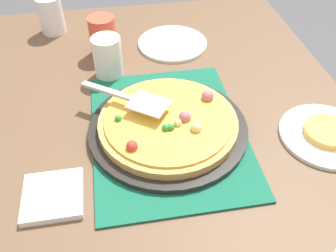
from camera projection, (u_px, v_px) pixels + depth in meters
dining_table at (168, 162)px, 0.96m from camera, size 1.40×1.00×0.75m
placemat at (168, 131)px, 0.89m from camera, size 0.48×0.36×0.01m
pizza_pan at (168, 128)px, 0.88m from camera, size 0.38×0.38×0.01m
pizza at (168, 122)px, 0.87m from camera, size 0.33×0.33×0.05m
plate_far_right at (326, 135)px, 0.87m from camera, size 0.22×0.22×0.01m
plate_side at (172, 43)px, 1.18m from camera, size 0.22×0.22×0.01m
served_slice_right at (328, 131)px, 0.86m from camera, size 0.11×0.11×0.02m
cup_near at (103, 36)px, 1.10m from camera, size 0.08×0.08×0.12m
cup_far at (108, 57)px, 1.02m from camera, size 0.08×0.08×0.12m
cup_corner at (51, 15)px, 1.20m from camera, size 0.08×0.08×0.12m
pizza_server at (131, 98)px, 0.87m from camera, size 0.17×0.21×0.01m
napkin_stack at (53, 196)px, 0.74m from camera, size 0.12×0.12×0.02m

